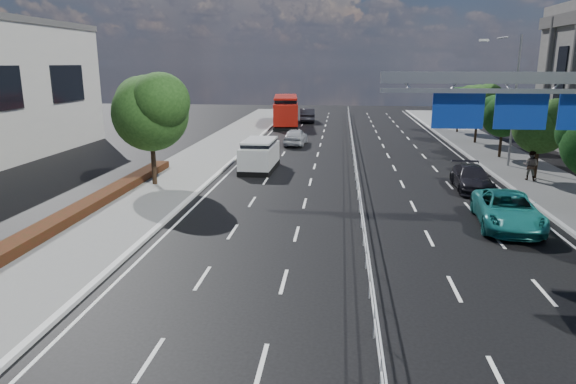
{
  "coord_description": "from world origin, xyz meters",
  "views": [
    {
      "loc": [
        -1.03,
        -10.92,
        7.13
      ],
      "look_at": [
        -2.95,
        7.84,
        2.4
      ],
      "focal_mm": 32.0,
      "sensor_mm": 36.0,
      "label": 1
    }
  ],
  "objects_px": {
    "near_car_silver": "(296,137)",
    "pedestrian_b": "(531,165)",
    "overhead_gantry": "(543,104)",
    "near_car_dark": "(307,115)",
    "parked_car_teal": "(507,210)",
    "parked_car_dark": "(472,178)",
    "white_minivan": "(259,155)",
    "red_bus": "(286,110)"
  },
  "relations": [
    {
      "from": "near_car_silver",
      "to": "pedestrian_b",
      "type": "height_order",
      "value": "pedestrian_b"
    },
    {
      "from": "overhead_gantry",
      "to": "pedestrian_b",
      "type": "bearing_deg",
      "value": 70.88
    },
    {
      "from": "overhead_gantry",
      "to": "near_car_dark",
      "type": "distance_m",
      "value": 45.29
    },
    {
      "from": "near_car_dark",
      "to": "parked_car_teal",
      "type": "relative_size",
      "value": 0.92
    },
    {
      "from": "near_car_silver",
      "to": "parked_car_dark",
      "type": "bearing_deg",
      "value": 130.4
    },
    {
      "from": "overhead_gantry",
      "to": "near_car_silver",
      "type": "height_order",
      "value": "overhead_gantry"
    },
    {
      "from": "white_minivan",
      "to": "near_car_dark",
      "type": "distance_m",
      "value": 30.16
    },
    {
      "from": "pedestrian_b",
      "to": "overhead_gantry",
      "type": "bearing_deg",
      "value": 104.71
    },
    {
      "from": "near_car_silver",
      "to": "parked_car_dark",
      "type": "height_order",
      "value": "near_car_silver"
    },
    {
      "from": "near_car_silver",
      "to": "red_bus",
      "type": "bearing_deg",
      "value": -76.57
    },
    {
      "from": "overhead_gantry",
      "to": "pedestrian_b",
      "type": "xyz_separation_m",
      "value": [
        3.93,
        11.33,
        -4.56
      ]
    },
    {
      "from": "overhead_gantry",
      "to": "white_minivan",
      "type": "bearing_deg",
      "value": 134.88
    },
    {
      "from": "red_bus",
      "to": "parked_car_teal",
      "type": "distance_m",
      "value": 40.18
    },
    {
      "from": "white_minivan",
      "to": "near_car_dark",
      "type": "relative_size",
      "value": 0.97
    },
    {
      "from": "white_minivan",
      "to": "parked_car_dark",
      "type": "distance_m",
      "value": 13.82
    },
    {
      "from": "white_minivan",
      "to": "parked_car_dark",
      "type": "xyz_separation_m",
      "value": [
        13.11,
        -4.35,
        -0.35
      ]
    },
    {
      "from": "near_car_dark",
      "to": "pedestrian_b",
      "type": "xyz_separation_m",
      "value": [
        15.88,
        -32.1,
        0.21
      ]
    },
    {
      "from": "near_car_dark",
      "to": "pedestrian_b",
      "type": "bearing_deg",
      "value": 111.65
    },
    {
      "from": "red_bus",
      "to": "parked_car_teal",
      "type": "xyz_separation_m",
      "value": [
        14.0,
        -37.65,
        -1.02
      ]
    },
    {
      "from": "white_minivan",
      "to": "parked_car_dark",
      "type": "height_order",
      "value": "white_minivan"
    },
    {
      "from": "red_bus",
      "to": "near_car_dark",
      "type": "bearing_deg",
      "value": 53.34
    },
    {
      "from": "parked_car_dark",
      "to": "overhead_gantry",
      "type": "bearing_deg",
      "value": -87.0
    },
    {
      "from": "near_car_dark",
      "to": "pedestrian_b",
      "type": "relative_size",
      "value": 2.8
    },
    {
      "from": "overhead_gantry",
      "to": "near_car_dark",
      "type": "bearing_deg",
      "value": 105.39
    },
    {
      "from": "overhead_gantry",
      "to": "parked_car_dark",
      "type": "bearing_deg",
      "value": 90.85
    },
    {
      "from": "near_car_silver",
      "to": "pedestrian_b",
      "type": "relative_size",
      "value": 2.42
    },
    {
      "from": "parked_car_teal",
      "to": "white_minivan",
      "type": "bearing_deg",
      "value": 144.76
    },
    {
      "from": "white_minivan",
      "to": "parked_car_teal",
      "type": "xyz_separation_m",
      "value": [
        13.0,
        -11.35,
        -0.27
      ]
    },
    {
      "from": "overhead_gantry",
      "to": "red_bus",
      "type": "relative_size",
      "value": 0.88
    },
    {
      "from": "near_car_silver",
      "to": "parked_car_dark",
      "type": "relative_size",
      "value": 0.93
    },
    {
      "from": "pedestrian_b",
      "to": "red_bus",
      "type": "bearing_deg",
      "value": -23.44
    },
    {
      "from": "red_bus",
      "to": "white_minivan",
      "type": "bearing_deg",
      "value": -93.66
    },
    {
      "from": "near_car_silver",
      "to": "parked_car_teal",
      "type": "height_order",
      "value": "parked_car_teal"
    },
    {
      "from": "overhead_gantry",
      "to": "parked_car_dark",
      "type": "xyz_separation_m",
      "value": [
        -0.13,
        8.95,
        -4.92
      ]
    },
    {
      "from": "parked_car_teal",
      "to": "parked_car_dark",
      "type": "distance_m",
      "value": 7.0
    },
    {
      "from": "overhead_gantry",
      "to": "pedestrian_b",
      "type": "relative_size",
      "value": 5.63
    },
    {
      "from": "near_car_dark",
      "to": "parked_car_dark",
      "type": "relative_size",
      "value": 1.08
    },
    {
      "from": "parked_car_dark",
      "to": "near_car_dark",
      "type": "bearing_deg",
      "value": 111.07
    },
    {
      "from": "white_minivan",
      "to": "near_car_dark",
      "type": "xyz_separation_m",
      "value": [
        1.29,
        30.13,
        -0.2
      ]
    },
    {
      "from": "pedestrian_b",
      "to": "near_car_silver",
      "type": "bearing_deg",
      "value": -6.56
    },
    {
      "from": "near_car_silver",
      "to": "parked_car_teal",
      "type": "xyz_separation_m",
      "value": [
        11.5,
        -22.72,
        0.02
      ]
    },
    {
      "from": "red_bus",
      "to": "near_car_silver",
      "type": "xyz_separation_m",
      "value": [
        2.5,
        -14.93,
        -1.04
      ]
    }
  ]
}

